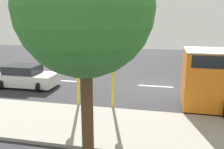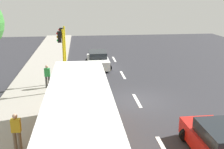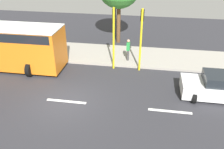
# 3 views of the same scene
# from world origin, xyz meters

# --- Properties ---
(ground_plane) EXTENTS (40.00, 60.00, 0.10)m
(ground_plane) POSITION_xyz_m (0.00, 0.00, -0.05)
(ground_plane) COLOR #2D2D33
(sidewalk) EXTENTS (4.00, 60.00, 0.15)m
(sidewalk) POSITION_xyz_m (7.00, 0.00, 0.07)
(sidewalk) COLOR #9E998E
(sidewalk) RESTS_ON ground
(lane_stripe_north) EXTENTS (0.20, 2.40, 0.01)m
(lane_stripe_north) POSITION_xyz_m (0.00, -6.00, 0.01)
(lane_stripe_north) COLOR white
(lane_stripe_north) RESTS_ON ground
(lane_stripe_mid) EXTENTS (0.20, 2.40, 0.01)m
(lane_stripe_mid) POSITION_xyz_m (0.00, 0.00, 0.01)
(lane_stripe_mid) COLOR white
(lane_stripe_mid) RESTS_ON ground
(car_white) EXTENTS (2.37, 4.09, 1.52)m
(car_white) POSITION_xyz_m (1.98, -8.81, 0.71)
(car_white) COLOR white
(car_white) RESTS_ON ground
(pedestrian_near_signal) EXTENTS (0.40, 0.24, 1.69)m
(pedestrian_near_signal) POSITION_xyz_m (6.06, -3.00, 1.06)
(pedestrian_near_signal) COLOR #3F3F3F
(pedestrian_near_signal) RESTS_ON sidewalk
(pedestrian_by_tree) EXTENTS (0.40, 0.24, 1.69)m
(pedestrian_by_tree) POSITION_xyz_m (6.50, 5.36, 1.06)
(pedestrian_by_tree) COLOR #72604C
(pedestrian_by_tree) RESTS_ON sidewalk
(traffic_light_corner) EXTENTS (0.49, 0.24, 4.50)m
(traffic_light_corner) POSITION_xyz_m (4.85, -3.97, 2.93)
(traffic_light_corner) COLOR yellow
(traffic_light_corner) RESTS_ON ground
(traffic_light_midblock) EXTENTS (0.49, 0.24, 4.50)m
(traffic_light_midblock) POSITION_xyz_m (4.85, -2.07, 2.93)
(traffic_light_midblock) COLOR yellow
(traffic_light_midblock) RESTS_ON ground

